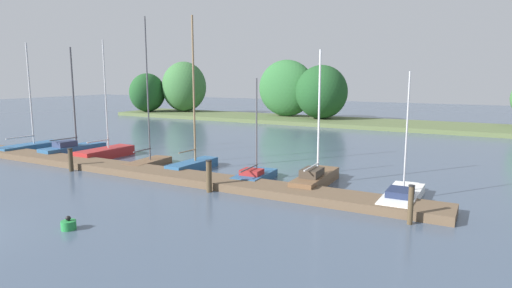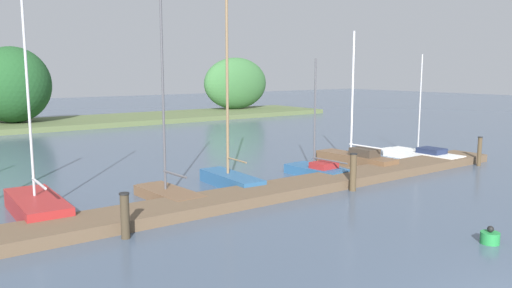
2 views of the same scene
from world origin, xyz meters
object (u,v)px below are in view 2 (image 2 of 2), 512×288
Objects in this scene: mooring_piling_1 at (125,216)px; mooring_piling_3 at (479,151)px; sailboat_6 at (354,158)px; sailboat_3 at (167,190)px; sailboat_2 at (36,204)px; mooring_piling_2 at (353,172)px; channel_buoy_0 at (490,237)px; sailboat_5 at (316,169)px; sailboat_4 at (229,175)px; sailboat_7 at (421,154)px.

mooring_piling_3 is (17.26, -0.03, 0.06)m from mooring_piling_1.
sailboat_6 reaches higher than mooring_piling_1.
sailboat_3 is 9.83m from sailboat_6.
sailboat_2 is at bearing 87.29° from sailboat_6.
sailboat_6 reaches higher than mooring_piling_2.
sailboat_2 is 0.88× the size of sailboat_3.
sailboat_3 is at bearing 48.10° from mooring_piling_1.
sailboat_3 is 14.86m from mooring_piling_3.
mooring_piling_1 is (-12.54, -3.44, 0.26)m from sailboat_6.
sailboat_6 is 12.84× the size of channel_buoy_0.
channel_buoy_0 is (8.83, -9.71, -0.18)m from sailboat_2.
sailboat_5 is (11.01, -0.85, -0.08)m from sailboat_2.
sailboat_5 is 10.19× the size of channel_buoy_0.
mooring_piling_2 is 8.41m from mooring_piling_3.
sailboat_6 is (6.98, 0.01, -0.06)m from sailboat_4.
sailboat_7 is at bearing -91.81° from sailboat_4.
sailboat_7 reaches higher than sailboat_5.
channel_buoy_0 is (1.88, -9.40, -0.27)m from sailboat_4.
sailboat_7 reaches higher than mooring_piling_1.
mooring_piling_1 is at bearing -179.41° from mooring_piling_2.
sailboat_6 is at bearing 61.56° from channel_buoy_0.
sailboat_2 is 5.08× the size of mooring_piling_2.
sailboat_5 is (4.07, -0.54, -0.16)m from sailboat_4.
sailboat_5 is (6.91, -0.14, -0.07)m from sailboat_3.
sailboat_4 is 6.51× the size of mooring_piling_1.
sailboat_6 is at bearing -87.58° from sailboat_4.
mooring_piling_3 is 2.85× the size of channel_buoy_0.
sailboat_3 is 2.87m from sailboat_4.
mooring_piling_3 reaches higher than channel_buoy_0.
sailboat_5 is 2.93m from mooring_piling_2.
sailboat_3 is 6.81m from mooring_piling_2.
mooring_piling_1 is 17.26m from mooring_piling_3.
sailboat_7 is 3.78× the size of mooring_piling_3.
sailboat_4 is at bearing 88.62° from sailboat_6.
sailboat_4 is 16.83× the size of channel_buoy_0.
channel_buoy_0 is at bearing 150.08° from sailboat_6.
mooring_piling_2 is at bearing 130.75° from sailboat_6.
sailboat_6 is at bearing -83.52° from sailboat_5.
mooring_piling_1 reaches higher than channel_buoy_0.
sailboat_3 is at bearing 90.91° from sailboat_6.
sailboat_3 reaches higher than sailboat_4.
sailboat_4 is at bearing -91.33° from sailboat_2.
sailboat_4 reaches higher than sailboat_7.
sailboat_3 is 6.57× the size of mooring_piling_1.
sailboat_6 is 4.96× the size of mooring_piling_1.
sailboat_2 reaches higher than sailboat_7.
sailboat_4 is 4.69m from mooring_piling_2.
mooring_piling_1 is (1.38, -3.74, 0.29)m from sailboat_2.
channel_buoy_0 is at bearing 161.85° from sailboat_5.
sailboat_6 is at bearing 15.34° from mooring_piling_1.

